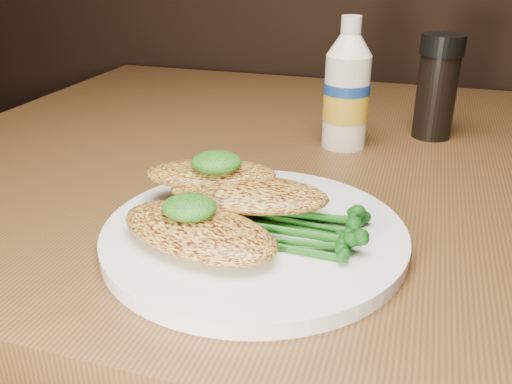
% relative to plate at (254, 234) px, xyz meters
% --- Properties ---
extents(plate, '(0.26, 0.26, 0.01)m').
position_rel_plate_xyz_m(plate, '(0.00, 0.00, 0.00)').
color(plate, white).
rests_on(plate, dining_table).
extents(chicken_front, '(0.16, 0.12, 0.02)m').
position_rel_plate_xyz_m(chicken_front, '(-0.03, -0.04, 0.02)').
color(chicken_front, gold).
rests_on(chicken_front, plate).
extents(chicken_mid, '(0.15, 0.08, 0.02)m').
position_rel_plate_xyz_m(chicken_mid, '(-0.01, 0.02, 0.03)').
color(chicken_mid, gold).
rests_on(chicken_mid, plate).
extents(chicken_back, '(0.13, 0.09, 0.02)m').
position_rel_plate_xyz_m(chicken_back, '(-0.06, 0.04, 0.03)').
color(chicken_back, gold).
rests_on(chicken_back, plate).
extents(pesto_front, '(0.05, 0.05, 0.02)m').
position_rel_plate_xyz_m(pesto_front, '(-0.04, -0.03, 0.04)').
color(pesto_front, '#083609').
rests_on(pesto_front, chicken_front).
extents(pesto_back, '(0.05, 0.05, 0.02)m').
position_rel_plate_xyz_m(pesto_back, '(-0.05, 0.04, 0.05)').
color(pesto_back, '#083609').
rests_on(pesto_back, chicken_back).
extents(broccolini_bundle, '(0.15, 0.13, 0.02)m').
position_rel_plate_xyz_m(broccolini_bundle, '(0.04, -0.00, 0.02)').
color(broccolini_bundle, '#175713').
rests_on(broccolini_bundle, plate).
extents(mayo_bottle, '(0.07, 0.07, 0.16)m').
position_rel_plate_xyz_m(mayo_bottle, '(0.03, 0.26, 0.07)').
color(mayo_bottle, white).
rests_on(mayo_bottle, dining_table).
extents(pepper_grinder, '(0.06, 0.06, 0.13)m').
position_rel_plate_xyz_m(pepper_grinder, '(0.14, 0.34, 0.06)').
color(pepper_grinder, black).
rests_on(pepper_grinder, dining_table).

